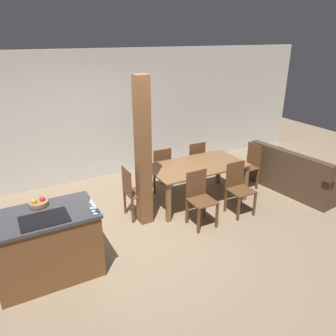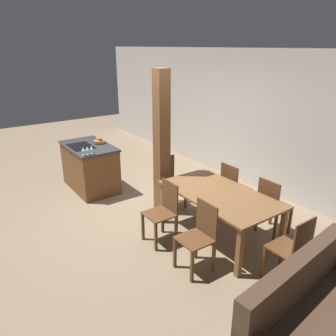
% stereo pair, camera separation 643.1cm
% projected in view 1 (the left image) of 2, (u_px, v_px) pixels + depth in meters
% --- Properties ---
extents(ground_plane, '(16.00, 16.00, 0.00)m').
position_uv_depth(ground_plane, '(141.00, 234.00, 5.22)').
color(ground_plane, '#847056').
extents(wall_back, '(11.20, 0.08, 2.70)m').
position_uv_depth(wall_back, '(89.00, 118.00, 6.78)').
color(wall_back, beige).
rests_on(wall_back, ground_plane).
extents(kitchen_island, '(1.29, 0.77, 0.92)m').
position_uv_depth(kitchen_island, '(48.00, 245.00, 4.18)').
color(kitchen_island, brown).
rests_on(kitchen_island, ground_plane).
extents(fruit_bowl, '(0.23, 0.23, 0.11)m').
position_uv_depth(fruit_bowl, '(39.00, 203.00, 4.19)').
color(fruit_bowl, '#99704C').
rests_on(fruit_bowl, kitchen_island).
extents(wine_glass_near, '(0.06, 0.06, 0.15)m').
position_uv_depth(wine_glass_near, '(95.00, 206.00, 3.96)').
color(wine_glass_near, silver).
rests_on(wine_glass_near, kitchen_island).
extents(wine_glass_middle, '(0.06, 0.06, 0.15)m').
position_uv_depth(wine_glass_middle, '(93.00, 203.00, 4.02)').
color(wine_glass_middle, silver).
rests_on(wine_glass_middle, kitchen_island).
extents(wine_glass_far, '(0.06, 0.06, 0.15)m').
position_uv_depth(wine_glass_far, '(91.00, 200.00, 4.09)').
color(wine_glass_far, silver).
rests_on(wine_glass_far, kitchen_island).
extents(dining_table, '(1.79, 0.98, 0.73)m').
position_uv_depth(dining_table, '(197.00, 169.00, 6.04)').
color(dining_table, brown).
rests_on(dining_table, ground_plane).
extents(dining_chair_near_left, '(0.40, 0.40, 0.91)m').
position_uv_depth(dining_chair_near_left, '(200.00, 197.00, 5.34)').
color(dining_chair_near_left, brown).
rests_on(dining_chair_near_left, ground_plane).
extents(dining_chair_near_right, '(0.40, 0.40, 0.91)m').
position_uv_depth(dining_chair_near_right, '(238.00, 187.00, 5.70)').
color(dining_chair_near_right, brown).
rests_on(dining_chair_near_right, ground_plane).
extents(dining_chair_far_left, '(0.40, 0.40, 0.91)m').
position_uv_depth(dining_chair_far_left, '(160.00, 168.00, 6.51)').
color(dining_chair_far_left, brown).
rests_on(dining_chair_far_left, ground_plane).
extents(dining_chair_far_right, '(0.40, 0.40, 0.91)m').
position_uv_depth(dining_chair_far_right, '(194.00, 161.00, 6.86)').
color(dining_chair_far_right, brown).
rests_on(dining_chair_far_right, ground_plane).
extents(dining_chair_head_end, '(0.40, 0.40, 0.91)m').
position_uv_depth(dining_chair_head_end, '(134.00, 191.00, 5.54)').
color(dining_chair_head_end, brown).
rests_on(dining_chair_head_end, ground_plane).
extents(dining_chair_foot_end, '(0.40, 0.40, 0.91)m').
position_uv_depth(dining_chair_foot_end, '(249.00, 165.00, 6.66)').
color(dining_chair_foot_end, brown).
rests_on(dining_chair_foot_end, ground_plane).
extents(couch, '(1.13, 1.89, 0.88)m').
position_uv_depth(couch, '(297.00, 176.00, 6.63)').
color(couch, '#473323').
rests_on(couch, ground_plane).
extents(timber_post, '(0.21, 0.21, 2.42)m').
position_uv_depth(timber_post, '(143.00, 154.00, 5.13)').
color(timber_post, brown).
rests_on(timber_post, ground_plane).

